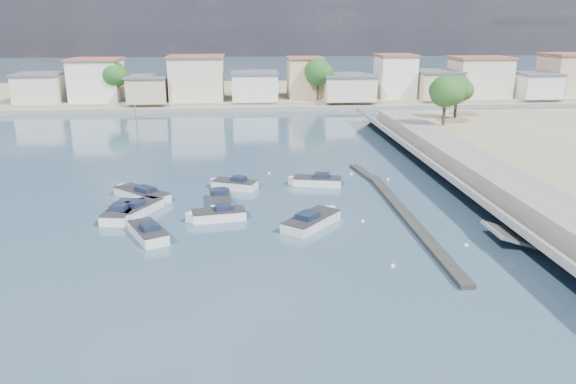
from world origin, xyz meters
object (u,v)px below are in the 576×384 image
at_px(motorboat_c, 315,181).
at_px(sailboat, 140,194).
at_px(motorboat_a, 147,232).
at_px(motorboat_g, 220,201).
at_px(motorboat_h, 313,220).
at_px(motorboat_e, 124,211).
at_px(motorboat_b, 141,208).
at_px(motorboat_d, 216,215).
at_px(motorboat_f, 233,185).

bearing_deg(motorboat_c, sailboat, -169.88).
xyz_separation_m(motorboat_a, motorboat_g, (5.39, 7.36, 0.00)).
distance_m(motorboat_h, sailboat, 17.48).
bearing_deg(sailboat, motorboat_h, -29.16).
distance_m(motorboat_c, motorboat_h, 11.64).
relative_size(motorboat_e, motorboat_h, 1.05).
height_order(motorboat_g, sailboat, sailboat).
bearing_deg(motorboat_a, motorboat_b, 103.89).
xyz_separation_m(motorboat_b, motorboat_g, (6.83, 1.51, 0.00)).
height_order(motorboat_b, motorboat_e, same).
relative_size(motorboat_c, motorboat_h, 0.94).
xyz_separation_m(motorboat_c, motorboat_h, (-1.60, -11.53, -0.00)).
bearing_deg(sailboat, motorboat_c, 10.12).
xyz_separation_m(motorboat_c, motorboat_d, (-9.59, -9.66, -0.00)).
bearing_deg(motorboat_f, motorboat_d, -98.32).
height_order(motorboat_a, motorboat_h, same).
xyz_separation_m(motorboat_c, motorboat_g, (-9.31, -5.70, 0.00)).
bearing_deg(motorboat_d, motorboat_b, 159.55).
xyz_separation_m(motorboat_d, motorboat_f, (1.34, 9.16, 0.00)).
relative_size(motorboat_e, motorboat_f, 1.26).
bearing_deg(motorboat_d, motorboat_h, -13.18).
relative_size(motorboat_g, motorboat_h, 0.95).
bearing_deg(motorboat_f, motorboat_a, -117.14).
distance_m(motorboat_d, motorboat_g, 3.97).
distance_m(motorboat_d, motorboat_e, 8.05).
distance_m(motorboat_e, motorboat_f, 11.74).
distance_m(motorboat_e, motorboat_h, 16.25).
bearing_deg(motorboat_a, motorboat_e, 117.57).
bearing_deg(motorboat_b, motorboat_c, 24.08).
bearing_deg(sailboat, motorboat_g, -19.58).
relative_size(motorboat_c, motorboat_f, 1.13).
height_order(motorboat_b, motorboat_f, same).
height_order(motorboat_f, sailboat, sailboat).
bearing_deg(motorboat_d, motorboat_e, 166.85).
distance_m(motorboat_c, motorboat_d, 13.61).
height_order(motorboat_a, sailboat, sailboat).
relative_size(motorboat_a, motorboat_f, 1.08).
xyz_separation_m(motorboat_d, motorboat_h, (7.99, -1.87, 0.00)).
relative_size(motorboat_h, sailboat, 0.64).
xyz_separation_m(motorboat_h, sailboat, (-15.26, 8.51, 0.03)).
bearing_deg(motorboat_c, motorboat_g, -148.51).
height_order(motorboat_d, motorboat_e, same).
height_order(motorboat_d, motorboat_h, same).
bearing_deg(motorboat_a, motorboat_f, 62.86).
bearing_deg(motorboat_h, sailboat, 150.84).
distance_m(motorboat_b, motorboat_h, 15.16).
bearing_deg(motorboat_d, motorboat_f, 81.68).
bearing_deg(motorboat_g, motorboat_f, 78.53).
bearing_deg(motorboat_c, motorboat_e, -155.82).
xyz_separation_m(motorboat_f, sailboat, (-8.61, -2.52, 0.03)).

